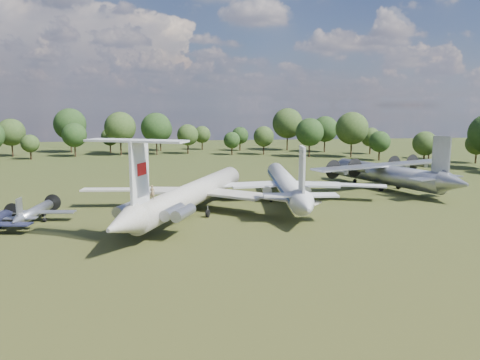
{
  "coord_description": "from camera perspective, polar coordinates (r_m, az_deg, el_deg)",
  "views": [
    {
      "loc": [
        0.38,
        -73.86,
        16.59
      ],
      "look_at": [
        10.2,
        -2.22,
        5.0
      ],
      "focal_mm": 35.0,
      "sensor_mm": 36.0,
      "label": 1
    }
  ],
  "objects": [
    {
      "name": "an12_transport",
      "position": [
        97.45,
        17.45,
        0.35
      ],
      "size": [
        44.46,
        46.76,
        4.92
      ],
      "primitive_type": null,
      "rotation": [
        0.0,
        0.0,
        0.36
      ],
      "color": "#A7AAB0",
      "rests_on": "ground"
    },
    {
      "name": "person_on_il62",
      "position": [
        59.52,
        -10.65,
        -1.46
      ],
      "size": [
        0.74,
        0.6,
        1.76
      ],
      "primitive_type": "imported",
      "rotation": [
        0.0,
        0.0,
        2.83
      ],
      "color": "#99784E",
      "rests_on": "il62_airliner"
    },
    {
      "name": "ground",
      "position": [
        75.7,
        -7.92,
        -3.64
      ],
      "size": [
        300.0,
        300.0,
        0.0
      ],
      "primitive_type": "plane",
      "color": "#1E3913",
      "rests_on": "ground"
    },
    {
      "name": "il62_airliner",
      "position": [
        72.55,
        -5.6,
        -2.16
      ],
      "size": [
        56.16,
        62.0,
        4.95
      ],
      "primitive_type": null,
      "rotation": [
        0.0,
        0.0,
        -0.42
      ],
      "color": "silver",
      "rests_on": "ground"
    },
    {
      "name": "small_prop_northwest",
      "position": [
        73.53,
        -23.68,
        -3.83
      ],
      "size": [
        12.75,
        16.25,
        2.21
      ],
      "primitive_type": null,
      "rotation": [
        0.0,
        0.0,
        -0.12
      ],
      "color": "#919398",
      "rests_on": "ground"
    },
    {
      "name": "tu104_jet",
      "position": [
        82.04,
        5.64,
        -0.95
      ],
      "size": [
        39.4,
        49.8,
        4.65
      ],
      "primitive_type": null,
      "rotation": [
        0.0,
        0.0,
        -0.1
      ],
      "color": "silver",
      "rests_on": "ground"
    }
  ]
}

